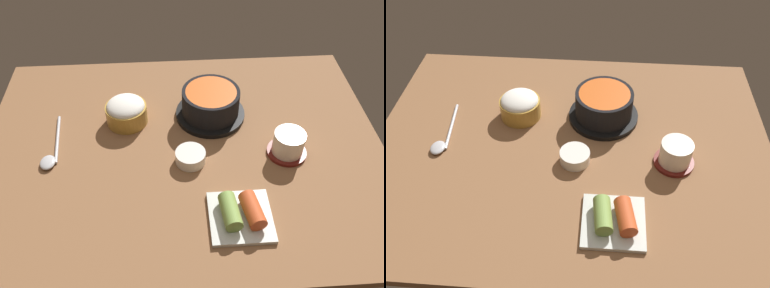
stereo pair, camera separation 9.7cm
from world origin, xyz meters
TOP-DOWN VIEW (x-y plane):
  - dining_table at (0.00, 0.00)cm, footprint 100.00×76.00cm
  - stone_pot at (7.79, 11.50)cm, footprint 18.40×18.40cm
  - rice_bowl at (-14.31, 10.67)cm, footprint 10.74×10.74cm
  - tea_cup_with_saucer at (25.12, -3.67)cm, footprint 9.63×9.63cm
  - banchan_cup_center at (1.45, -4.77)cm, footprint 7.26×7.26cm
  - kimchi_plate at (10.96, -21.95)cm, footprint 13.31×13.31cm
  - spoon at (-32.29, -0.84)cm, footprint 4.01×18.99cm

SIDE VIEW (x-z plane):
  - dining_table at x=0.00cm, z-range 0.00..2.00cm
  - spoon at x=-32.29cm, z-range 1.94..3.29cm
  - banchan_cup_center at x=1.45cm, z-range 2.12..5.10cm
  - kimchi_plate at x=10.96cm, z-range 1.45..6.17cm
  - tea_cup_with_saucer at x=25.12cm, z-range 1.92..8.31cm
  - rice_bowl at x=-14.31cm, z-range 2.04..9.00cm
  - stone_pot at x=7.79cm, z-range 1.96..10.10cm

